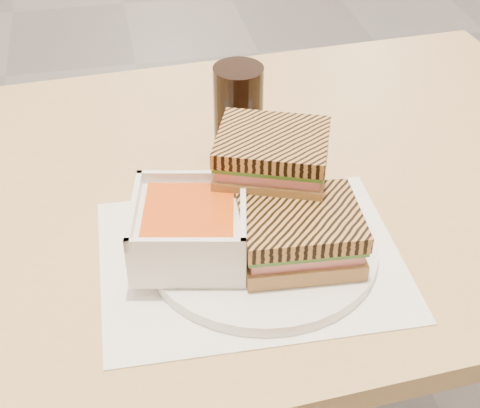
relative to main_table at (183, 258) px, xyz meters
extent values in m
cube|color=tan|center=(0.00, 0.00, 0.10)|extent=(1.24, 0.77, 0.03)
cylinder|color=tan|center=(0.53, 0.33, -0.28)|extent=(0.06, 0.06, 0.72)
cube|color=white|center=(0.06, -0.14, 0.11)|extent=(0.35, 0.27, 0.00)
cylinder|color=white|center=(0.08, -0.13, 0.12)|extent=(0.26, 0.26, 0.01)
cube|color=white|center=(0.00, -0.13, 0.16)|extent=(0.15, 0.15, 0.05)
cube|color=#D75517|center=(0.00, -0.13, 0.19)|extent=(0.11, 0.11, 0.01)
cube|color=white|center=(0.05, -0.14, 0.19)|extent=(0.03, 0.12, 0.01)
cube|color=white|center=(-0.06, -0.12, 0.19)|extent=(0.03, 0.12, 0.01)
cube|color=white|center=(0.01, -0.07, 0.19)|extent=(0.12, 0.03, 0.01)
cube|color=white|center=(-0.02, -0.19, 0.19)|extent=(0.12, 0.03, 0.01)
cube|color=#A17943|center=(0.11, -0.16, 0.14)|extent=(0.14, 0.12, 0.02)
cube|color=#C3696A|center=(0.11, -0.16, 0.16)|extent=(0.13, 0.11, 0.01)
cube|color=#386B23|center=(0.11, -0.16, 0.17)|extent=(0.13, 0.11, 0.01)
cube|color=#A47135|center=(0.11, -0.16, 0.18)|extent=(0.14, 0.12, 0.02)
cube|color=#A17943|center=(0.10, -0.08, 0.19)|extent=(0.15, 0.14, 0.02)
cube|color=#C3696A|center=(0.10, -0.08, 0.21)|extent=(0.14, 0.13, 0.01)
cube|color=#386B23|center=(0.10, -0.08, 0.21)|extent=(0.15, 0.14, 0.01)
cube|color=#A47135|center=(0.10, -0.08, 0.23)|extent=(0.15, 0.14, 0.02)
cylinder|color=black|center=(0.09, 0.06, 0.18)|extent=(0.06, 0.06, 0.14)
camera|label=1|loc=(-0.07, -0.73, 0.66)|focal=53.59mm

